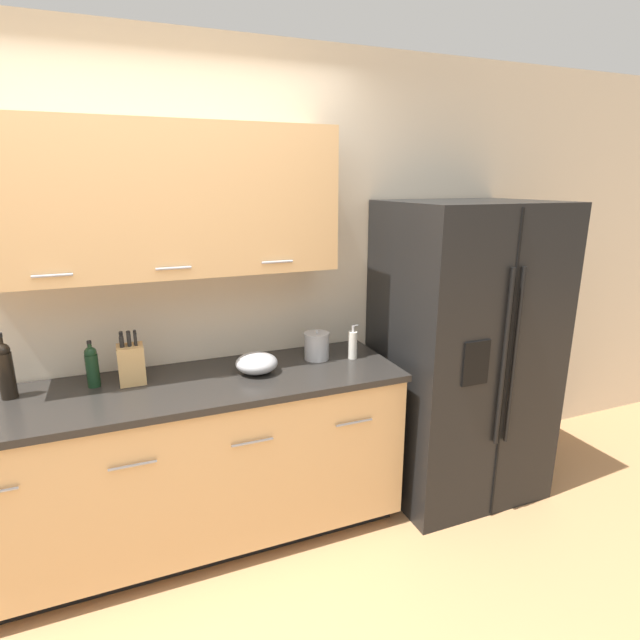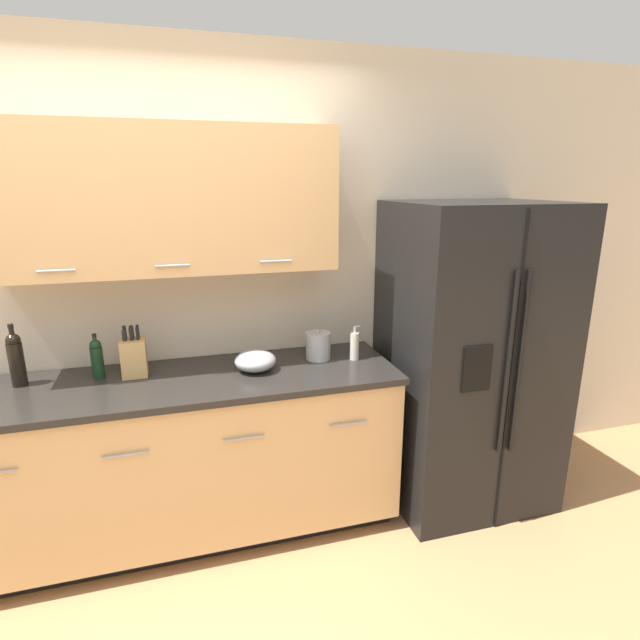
% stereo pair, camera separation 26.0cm
% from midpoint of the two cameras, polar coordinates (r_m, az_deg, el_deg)
% --- Properties ---
extents(wall_back, '(10.00, 0.39, 2.60)m').
position_cam_midpoint_polar(wall_back, '(2.77, -22.70, 4.53)').
color(wall_back, beige).
rests_on(wall_back, ground_plane).
extents(counter_unit, '(2.23, 0.64, 0.92)m').
position_cam_midpoint_polar(counter_unit, '(2.82, -17.43, -15.49)').
color(counter_unit, black).
rests_on(counter_unit, ground_plane).
extents(refrigerator, '(0.92, 0.78, 1.78)m').
position_cam_midpoint_polar(refrigerator, '(3.10, 13.62, -3.63)').
color(refrigerator, black).
rests_on(refrigerator, ground_plane).
extents(knife_block, '(0.12, 0.12, 0.27)m').
position_cam_midpoint_polar(knife_block, '(2.68, -23.41, -4.59)').
color(knife_block, tan).
rests_on(knife_block, counter_unit).
extents(wine_bottle, '(0.07, 0.07, 0.31)m').
position_cam_midpoint_polar(wine_bottle, '(2.76, -34.66, -4.70)').
color(wine_bottle, black).
rests_on(wine_bottle, counter_unit).
extents(soap_dispenser, '(0.06, 0.05, 0.20)m').
position_cam_midpoint_polar(soap_dispenser, '(2.80, 1.12, -2.86)').
color(soap_dispenser, silver).
rests_on(soap_dispenser, counter_unit).
extents(oil_bottle, '(0.06, 0.06, 0.23)m').
position_cam_midpoint_polar(oil_bottle, '(2.71, -27.16, -4.71)').
color(oil_bottle, black).
rests_on(oil_bottle, counter_unit).
extents(steel_canister, '(0.14, 0.14, 0.17)m').
position_cam_midpoint_polar(steel_canister, '(2.80, -3.05, -3.00)').
color(steel_canister, '#A3A3A5').
rests_on(steel_canister, counter_unit).
extents(mixing_bowl, '(0.22, 0.22, 0.10)m').
position_cam_midpoint_polar(mixing_bowl, '(2.64, -10.07, -4.92)').
color(mixing_bowl, '#A3A3A5').
rests_on(mixing_bowl, counter_unit).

